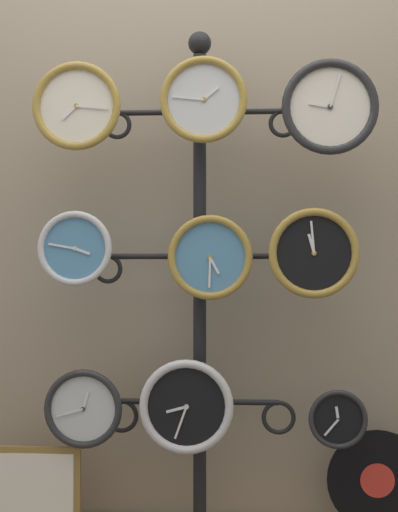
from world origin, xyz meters
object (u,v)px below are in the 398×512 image
(clock_bottom_right, at_px, (338,419))
(clock_bottom_center, at_px, (186,407))
(clock_top_left, at_px, (77,106))
(clock_middle_left, at_px, (75,248))
(clock_middle_center, at_px, (210,257))
(clock_top_right, at_px, (330,107))
(picture_frame, at_px, (28,489))
(clock_top_center, at_px, (204,100))
(vinyl_record, at_px, (377,480))
(clock_middle_right, at_px, (314,253))
(display_stand, at_px, (200,363))
(clock_bottom_left, at_px, (83,409))

(clock_bottom_right, bearing_deg, clock_bottom_center, -177.10)
(clock_top_left, distance_m, clock_bottom_right, 1.38)
(clock_middle_left, xyz_separation_m, clock_bottom_center, (0.39, -0.04, -0.53))
(clock_middle_center, bearing_deg, clock_middle_left, -179.96)
(clock_top_right, height_order, picture_frame, clock_top_right)
(clock_middle_center, distance_m, clock_bottom_center, 0.51)
(clock_bottom_right, bearing_deg, clock_top_left, -179.47)
(clock_top_center, relative_size, clock_bottom_right, 1.50)
(clock_middle_center, xyz_separation_m, vinyl_record, (0.57, 0.08, -0.77))
(clock_top_left, height_order, clock_middle_right, clock_top_left)
(clock_top_center, height_order, picture_frame, clock_top_center)
(clock_bottom_center, relative_size, clock_bottom_right, 1.60)
(display_stand, xyz_separation_m, clock_bottom_center, (-0.04, -0.12, -0.13))
(clock_bottom_right, distance_m, picture_frame, 1.08)
(clock_top_right, distance_m, picture_frame, 1.66)
(clock_top_center, relative_size, clock_middle_left, 1.15)
(clock_bottom_right, bearing_deg, clock_top_right, -143.63)
(clock_middle_right, bearing_deg, clock_top_right, 3.42)
(clock_top_right, relative_size, clock_middle_left, 1.26)
(clock_middle_center, bearing_deg, clock_top_center, -122.18)
(clock_bottom_center, xyz_separation_m, clock_bottom_right, (0.51, 0.03, -0.04))
(clock_top_left, height_order, clock_bottom_center, clock_top_left)
(clock_top_center, relative_size, clock_top_right, 0.91)
(vinyl_record, bearing_deg, clock_middle_right, -153.66)
(vinyl_record, xyz_separation_m, picture_frame, (-1.20, -0.07, -0.03))
(clock_top_left, distance_m, clock_middle_center, 0.69)
(clock_top_right, distance_m, vinyl_record, 1.29)
(display_stand, height_order, clock_top_left, display_stand)
(clock_top_left, distance_m, picture_frame, 1.33)
(vinyl_record, bearing_deg, clock_top_left, -174.48)
(clock_bottom_left, bearing_deg, clock_top_left, -158.71)
(clock_top_center, bearing_deg, vinyl_record, 10.86)
(clock_middle_left, height_order, clock_middle_center, clock_middle_left)
(display_stand, bearing_deg, clock_bottom_left, -166.52)
(clock_top_center, distance_m, clock_middle_right, 0.64)
(clock_middle_right, xyz_separation_m, clock_bottom_right, (0.08, 0.02, -0.55))
(clock_top_center, height_order, clock_bottom_center, clock_top_center)
(clock_middle_left, bearing_deg, display_stand, 11.39)
(display_stand, xyz_separation_m, vinyl_record, (0.61, -0.00, -0.40))
(vinyl_record, distance_m, picture_frame, 1.20)
(clock_bottom_left, relative_size, clock_bottom_center, 0.85)
(vinyl_record, bearing_deg, clock_top_center, -169.14)
(display_stand, height_order, clock_middle_right, display_stand)
(clock_bottom_right, bearing_deg, picture_frame, 178.90)
(clock_top_left, bearing_deg, clock_middle_center, 2.31)
(clock_middle_left, distance_m, picture_frame, 0.84)
(display_stand, bearing_deg, clock_bottom_right, -11.56)
(clock_bottom_left, height_order, picture_frame, clock_bottom_left)
(display_stand, distance_m, clock_middle_center, 0.38)
(clock_middle_left, distance_m, clock_bottom_right, 1.06)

